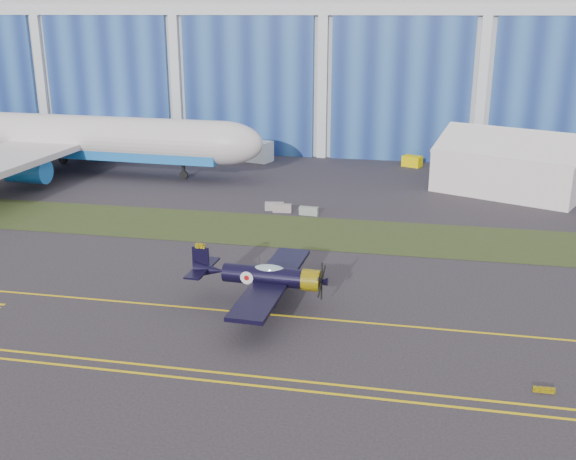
% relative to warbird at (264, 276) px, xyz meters
% --- Properties ---
extents(ground, '(260.00, 260.00, 0.00)m').
position_rel_warbird_xyz_m(ground, '(-3.73, 3.58, -2.36)').
color(ground, '#342F36').
rests_on(ground, ground).
extents(grass_median, '(260.00, 10.00, 0.02)m').
position_rel_warbird_xyz_m(grass_median, '(-3.73, 17.58, -2.34)').
color(grass_median, '#475128').
rests_on(grass_median, ground).
extents(hangar, '(220.00, 45.70, 30.00)m').
position_rel_warbird_xyz_m(hangar, '(-3.73, 75.36, 12.60)').
color(hangar, silver).
rests_on(hangar, ground).
extents(taxiway_centreline, '(200.00, 0.20, 0.02)m').
position_rel_warbird_xyz_m(taxiway_centreline, '(-3.73, -1.42, -2.35)').
color(taxiway_centreline, yellow).
rests_on(taxiway_centreline, ground).
extents(edge_line_near, '(80.00, 0.20, 0.02)m').
position_rel_warbird_xyz_m(edge_line_near, '(-3.73, -10.92, -2.35)').
color(edge_line_near, yellow).
rests_on(edge_line_near, ground).
extents(edge_line_far, '(80.00, 0.20, 0.02)m').
position_rel_warbird_xyz_m(edge_line_far, '(-3.73, -9.92, -2.35)').
color(edge_line_far, yellow).
rests_on(edge_line_far, ground).
extents(guard_board_right, '(1.20, 0.15, 0.35)m').
position_rel_warbird_xyz_m(guard_board_right, '(18.27, -8.42, -2.18)').
color(guard_board_right, yellow).
rests_on(guard_board_right, ground).
extents(warbird, '(12.01, 14.24, 4.06)m').
position_rel_warbird_xyz_m(warbird, '(0.00, 0.00, 0.00)').
color(warbird, black).
rests_on(warbird, ground).
extents(jetliner, '(64.49, 55.54, 21.63)m').
position_rel_warbird_xyz_m(jetliner, '(-36.26, 37.00, 8.46)').
color(jetliner, silver).
rests_on(jetliner, ground).
extents(tent, '(19.73, 17.50, 7.58)m').
position_rel_warbird_xyz_m(tent, '(21.46, 38.03, 1.43)').
color(tent, white).
rests_on(tent, ground).
extents(shipping_container, '(7.21, 4.66, 2.90)m').
position_rel_warbird_xyz_m(shipping_container, '(-13.64, 48.72, -0.90)').
color(shipping_container, white).
rests_on(shipping_container, ground).
extents(tug, '(2.94, 2.44, 1.47)m').
position_rel_warbird_xyz_m(tug, '(9.52, 49.22, -1.62)').
color(tug, '#FFDF01').
rests_on(tug, ground).
extents(barrier_a, '(2.07, 0.88, 0.90)m').
position_rel_warbird_xyz_m(barrier_a, '(-4.58, 24.33, -1.91)').
color(barrier_a, gray).
rests_on(barrier_a, ground).
extents(barrier_b, '(2.05, 0.78, 0.90)m').
position_rel_warbird_xyz_m(barrier_b, '(-3.60, 23.80, -1.91)').
color(barrier_b, '#A08B8E').
rests_on(barrier_b, ground).
extents(barrier_c, '(2.05, 0.77, 0.90)m').
position_rel_warbird_xyz_m(barrier_c, '(-0.63, 23.31, -1.91)').
color(barrier_c, gray).
rests_on(barrier_c, ground).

